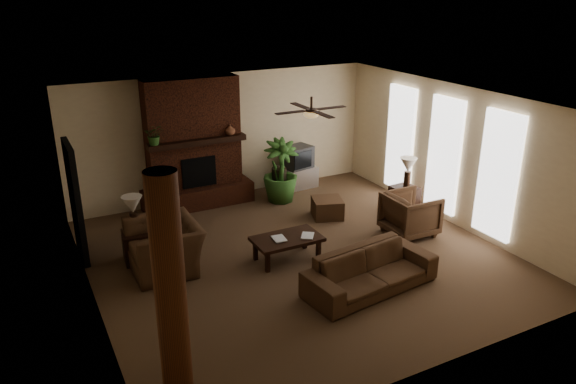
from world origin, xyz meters
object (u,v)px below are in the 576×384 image
floor_plant (281,184)px  side_table_right (404,199)px  coffee_table (287,240)px  armchair_left (164,239)px  floor_vase (279,179)px  lamp_right (408,167)px  sofa (371,265)px  armchair_right (410,212)px  ottoman (327,208)px  log_column (170,289)px  side_table_left (138,246)px  tv_stand (298,177)px  lamp_left (133,207)px

floor_plant → side_table_right: bearing=-40.5°
coffee_table → armchair_left: bearing=161.7°
floor_vase → lamp_right: 2.90m
sofa → side_table_right: bearing=35.5°
floor_vase → side_table_right: 2.82m
armchair_right → floor_plant: (-1.44, 2.74, -0.06)m
ottoman → coffee_table: bearing=-141.3°
floor_vase → armchair_left: bearing=-146.8°
log_column → armchair_left: log_column is taller
ottoman → floor_vase: floor_vase is taller
ottoman → floor_plant: bearing=109.4°
side_table_left → lamp_right: lamp_right is taller
ottoman → floor_vase: size_ratio=0.78×
armchair_right → coffee_table: (-2.62, 0.16, -0.09)m
sofa → floor_plant: sofa is taller
log_column → side_table_left: (0.37, 3.56, -1.12)m
ottoman → tv_stand: size_ratio=0.71×
sofa → side_table_right: 3.43m
coffee_table → floor_vase: 3.07m
coffee_table → ottoman: 2.09m
log_column → side_table_left: 3.75m
tv_stand → floor_vase: size_ratio=1.10×
log_column → coffee_table: log_column is taller
sofa → lamp_left: size_ratio=3.41×
armchair_right → side_table_right: bearing=-32.6°
armchair_right → floor_plant: 3.10m
log_column → armchair_left: size_ratio=2.17×
coffee_table → lamp_right: lamp_right is taller
lamp_right → coffee_table: bearing=-166.4°
armchair_right → lamp_left: lamp_left is taller
side_table_right → lamp_right: 0.73m
lamp_right → lamp_left: bearing=175.5°
sofa → lamp_left: 4.16m
log_column → armchair_right: size_ratio=3.04×
armchair_left → lamp_left: size_ratio=1.98×
armchair_left → floor_vase: armchair_left is taller
armchair_left → floor_vase: 3.90m
tv_stand → floor_vase: (-0.70, -0.37, 0.18)m
side_table_left → floor_vase: bearing=24.2°
sofa → floor_plant: size_ratio=1.57×
log_column → lamp_left: log_column is taller
armchair_left → lamp_right: (5.28, 0.13, 0.44)m
floor_plant → side_table_left: 3.79m
armchair_left → lamp_right: lamp_right is taller
armchair_right → side_table_left: armchair_right is taller
tv_stand → side_table_left: bearing=-159.4°
sofa → tv_stand: 4.84m
ottoman → armchair_left: bearing=-170.0°
armchair_right → side_table_left: size_ratio=1.67×
coffee_table → tv_stand: bearing=58.4°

